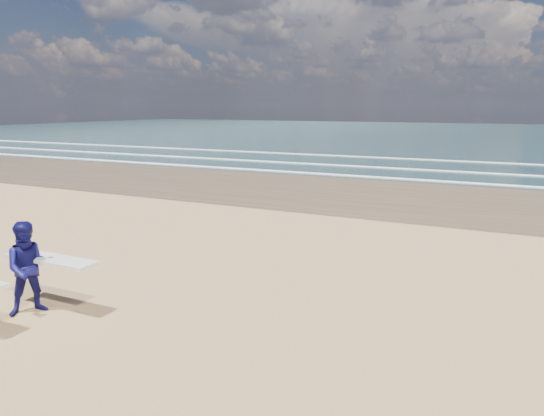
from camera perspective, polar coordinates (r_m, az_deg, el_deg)
The scene contains 1 object.
surfer_far at distance 11.11m, azimuth -26.49°, elevation -6.26°, with size 2.20×1.21×1.94m.
Camera 1 is at (9.13, -5.57, 4.21)m, focal length 32.00 mm.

